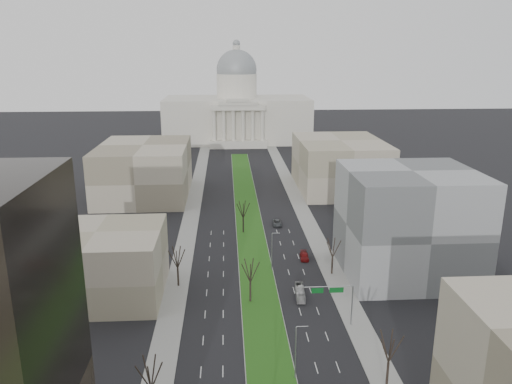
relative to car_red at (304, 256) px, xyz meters
name	(u,v)px	position (x,y,z in m)	size (l,w,h in m)	color
ground	(250,233)	(-12.25, 19.07, -0.72)	(600.00, 600.00, 0.00)	black
median	(251,234)	(-12.25, 18.06, -0.62)	(8.00, 222.03, 0.20)	#999993
sidewalk_left	(180,272)	(-29.75, -5.93, -0.65)	(5.00, 330.00, 0.15)	gray
sidewalk_right	(330,268)	(5.25, -5.93, -0.65)	(5.00, 330.00, 0.15)	gray
capitol	(237,112)	(-12.25, 168.65, 15.58)	(80.00, 46.00, 55.00)	beige
building_beige_left	(98,264)	(-45.25, -15.93, 6.28)	(26.00, 22.00, 14.00)	tan
building_grey_right	(408,223)	(21.75, -8.93, 11.28)	(28.00, 26.00, 24.00)	slate
building_far_left	(144,170)	(-47.25, 59.07, 8.28)	(30.00, 40.00, 18.00)	gray
building_far_right	(340,165)	(22.75, 64.07, 8.28)	(30.00, 40.00, 18.00)	tan
tree_left_mid	(150,373)	(-29.45, -52.93, 6.28)	(5.40, 5.40, 9.72)	black
tree_left_far	(177,257)	(-29.45, -12.93, 6.12)	(5.28, 5.28, 9.50)	black
tree_right_mid	(390,346)	(4.95, -48.93, 6.43)	(5.52, 5.52, 9.94)	black
tree_right_far	(333,247)	(4.95, -8.93, 5.81)	(5.04, 5.04, 9.07)	black
tree_median_b	(250,270)	(-14.25, -20.93, 6.28)	(5.40, 5.40, 9.72)	black
tree_median_c	(243,209)	(-14.25, 19.07, 6.28)	(5.40, 5.40, 9.72)	black
streetlamp_median_b	(296,352)	(-8.49, -45.93, 4.09)	(1.90, 0.20, 9.16)	gray
streetlamp_median_c	(272,251)	(-8.49, -5.93, 4.09)	(1.90, 0.20, 9.16)	gray
mast_arm_signs	(338,296)	(1.24, -30.90, 5.39)	(9.12, 0.24, 8.09)	gray
car_red	(304,256)	(0.00, 0.00, 0.00)	(2.02, 4.98, 1.45)	maroon
car_grey_far	(277,223)	(-4.13, 24.76, 0.01)	(2.44, 5.30, 1.47)	#434649
box_van	(300,292)	(-3.89, -19.39, 0.29)	(1.70, 7.25, 2.02)	silver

